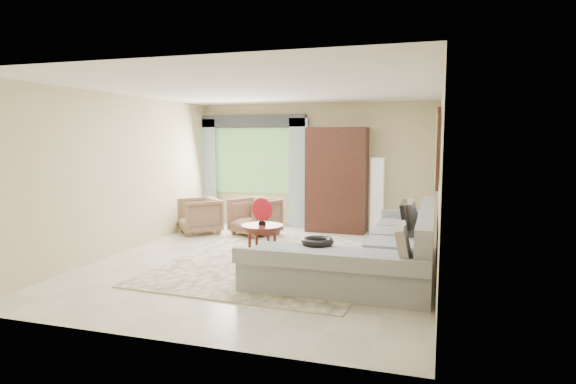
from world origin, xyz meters
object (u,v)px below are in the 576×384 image
(armchair_left, at_px, (199,216))
(floor_lamp, at_px, (377,196))
(armchair_right, at_px, (255,217))
(coffee_table, at_px, (262,245))
(sectional_sofa, at_px, (382,255))
(tv_screen, at_px, (406,218))
(potted_plant, at_px, (214,215))
(armoire, at_px, (337,180))

(armchair_left, bearing_deg, floor_lamp, 64.28)
(armchair_right, xyz_separation_m, floor_lamp, (2.24, 0.93, 0.38))
(coffee_table, relative_size, armchair_right, 0.77)
(armchair_left, distance_m, armchair_right, 1.14)
(sectional_sofa, bearing_deg, floor_lamp, 98.33)
(tv_screen, xyz_separation_m, potted_plant, (-4.09, 2.07, -0.46))
(tv_screen, bearing_deg, coffee_table, -162.92)
(armchair_right, height_order, floor_lamp, floor_lamp)
(armoire, height_order, floor_lamp, armoire)
(tv_screen, distance_m, armchair_left, 4.30)
(sectional_sofa, relative_size, potted_plant, 6.60)
(potted_plant, bearing_deg, floor_lamp, 5.78)
(sectional_sofa, xyz_separation_m, floor_lamp, (-0.43, 2.96, 0.47))
(tv_screen, relative_size, coffee_table, 1.20)
(potted_plant, xyz_separation_m, floor_lamp, (3.39, 0.34, 0.49))
(armchair_left, relative_size, armoire, 0.37)
(tv_screen, height_order, coffee_table, tv_screen)
(sectional_sofa, xyz_separation_m, coffee_table, (-1.75, -0.07, 0.04))
(sectional_sofa, bearing_deg, potted_plant, 145.67)
(coffee_table, xyz_separation_m, potted_plant, (-2.08, 2.68, -0.06))
(coffee_table, height_order, floor_lamp, floor_lamp)
(potted_plant, bearing_deg, coffee_table, -52.20)
(tv_screen, relative_size, floor_lamp, 0.49)
(sectional_sofa, relative_size, armchair_left, 4.51)
(potted_plant, bearing_deg, sectional_sofa, -34.33)
(coffee_table, distance_m, armchair_left, 2.84)
(tv_screen, bearing_deg, armoire, 122.56)
(armchair_right, distance_m, floor_lamp, 2.46)
(tv_screen, distance_m, potted_plant, 4.61)
(coffee_table, bearing_deg, armchair_left, 136.35)
(tv_screen, height_order, armoire, armoire)
(potted_plant, relative_size, armoire, 0.25)
(armchair_right, relative_size, floor_lamp, 0.53)
(armchair_left, bearing_deg, tv_screen, 28.46)
(coffee_table, height_order, armchair_left, armchair_left)
(tv_screen, height_order, armchair_right, tv_screen)
(armchair_right, bearing_deg, floor_lamp, 49.76)
(armoire, xyz_separation_m, floor_lamp, (0.80, 0.06, -0.30))
(potted_plant, relative_size, floor_lamp, 0.35)
(sectional_sofa, height_order, potted_plant, sectional_sofa)
(sectional_sofa, height_order, floor_lamp, floor_lamp)
(armchair_left, distance_m, armoire, 2.85)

